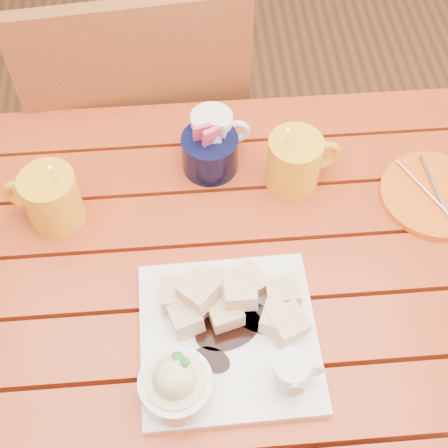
{
  "coord_description": "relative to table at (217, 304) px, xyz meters",
  "views": [
    {
      "loc": [
        -0.03,
        -0.51,
        1.64
      ],
      "look_at": [
        0.02,
        0.05,
        0.82
      ],
      "focal_mm": 50.0,
      "sensor_mm": 36.0,
      "label": 1
    }
  ],
  "objects": [
    {
      "name": "orange_saucer",
      "position": [
        0.4,
        0.13,
        0.11
      ],
      "size": [
        0.19,
        0.19,
        0.02
      ],
      "rotation": [
        0.0,
        0.0,
        0.25
      ],
      "color": "orange",
      "rests_on": "table"
    },
    {
      "name": "ground",
      "position": [
        0.0,
        -0.0,
        -0.64
      ],
      "size": [
        5.0,
        5.0,
        0.0
      ],
      "primitive_type": "plane",
      "color": "#4F2C16",
      "rests_on": "ground"
    },
    {
      "name": "cream_pitcher",
      "position": [
        0.01,
        0.27,
        0.16
      ],
      "size": [
        0.11,
        0.09,
        0.09
      ],
      "rotation": [
        0.0,
        0.0,
        0.0
      ],
      "color": "white",
      "rests_on": "table"
    },
    {
      "name": "table",
      "position": [
        0.0,
        0.0,
        0.0
      ],
      "size": [
        1.2,
        0.79,
        0.75
      ],
      "color": "#AA3316",
      "rests_on": "ground"
    },
    {
      "name": "chair_far",
      "position": [
        -0.14,
        0.55,
        -0.1
      ],
      "size": [
        0.5,
        0.5,
        0.96
      ],
      "rotation": [
        0.0,
        0.0,
        3.24
      ],
      "color": "brown",
      "rests_on": "ground"
    },
    {
      "name": "coffee_mug_left",
      "position": [
        -0.27,
        0.14,
        0.16
      ],
      "size": [
        0.13,
        0.09,
        0.16
      ],
      "rotation": [
        0.0,
        0.0,
        -0.25
      ],
      "color": "#F7A61F",
      "rests_on": "table"
    },
    {
      "name": "coffee_mug_right",
      "position": [
        0.15,
        0.18,
        0.16
      ],
      "size": [
        0.13,
        0.1,
        0.16
      ],
      "rotation": [
        0.0,
        0.0,
        0.22
      ],
      "color": "#F7A61F",
      "rests_on": "table"
    },
    {
      "name": "sugar_caddy",
      "position": [
        0.01,
        0.23,
        0.15
      ],
      "size": [
        0.1,
        0.1,
        0.11
      ],
      "color": "black",
      "rests_on": "table"
    },
    {
      "name": "dessert_plate",
      "position": [
        -0.0,
        -0.13,
        0.14
      ],
      "size": [
        0.27,
        0.27,
        0.11
      ],
      "rotation": [
        0.0,
        0.0,
        0.02
      ],
      "color": "white",
      "rests_on": "table"
    }
  ]
}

